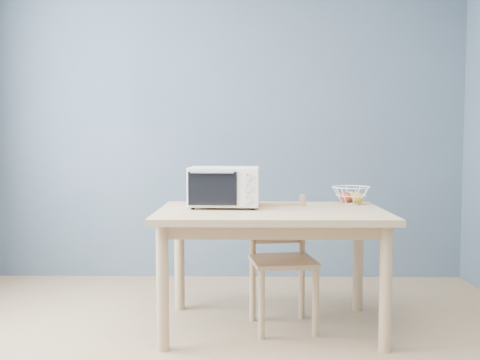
{
  "coord_description": "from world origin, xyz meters",
  "views": [
    {
      "loc": [
        0.16,
        -2.33,
        1.16
      ],
      "look_at": [
        0.11,
        1.01,
        0.93
      ],
      "focal_mm": 40.0,
      "sensor_mm": 36.0,
      "label": 1
    }
  ],
  "objects_px": {
    "toaster_oven": "(222,186)",
    "dining_chair": "(282,263)",
    "dining_table": "(271,226)",
    "fruit_basket": "(351,195)"
  },
  "relations": [
    {
      "from": "dining_table",
      "to": "toaster_oven",
      "type": "bearing_deg",
      "value": 162.44
    },
    {
      "from": "dining_table",
      "to": "dining_chair",
      "type": "xyz_separation_m",
      "value": [
        0.07,
        0.04,
        -0.24
      ]
    },
    {
      "from": "toaster_oven",
      "to": "dining_chair",
      "type": "xyz_separation_m",
      "value": [
        0.38,
        -0.06,
        -0.48
      ]
    },
    {
      "from": "toaster_oven",
      "to": "dining_chair",
      "type": "height_order",
      "value": "toaster_oven"
    },
    {
      "from": "toaster_oven",
      "to": "fruit_basket",
      "type": "distance_m",
      "value": 0.89
    },
    {
      "from": "dining_table",
      "to": "dining_chair",
      "type": "distance_m",
      "value": 0.26
    },
    {
      "from": "fruit_basket",
      "to": "dining_chair",
      "type": "height_order",
      "value": "fruit_basket"
    },
    {
      "from": "fruit_basket",
      "to": "dining_chair",
      "type": "relative_size",
      "value": 0.33
    },
    {
      "from": "dining_table",
      "to": "fruit_basket",
      "type": "relative_size",
      "value": 5.09
    },
    {
      "from": "dining_table",
      "to": "fruit_basket",
      "type": "height_order",
      "value": "fruit_basket"
    }
  ]
}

